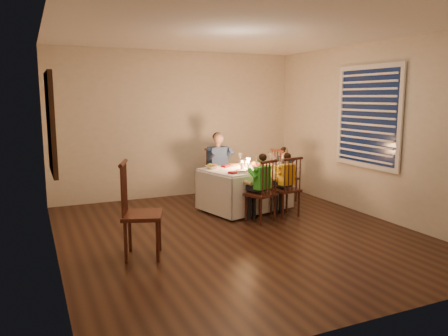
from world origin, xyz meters
name	(u,v)px	position (x,y,z in m)	size (l,w,h in m)	color
ground	(238,233)	(0.00, 0.00, 0.00)	(5.00, 5.00, 0.00)	black
wall_left	(50,144)	(-2.25, 0.00, 1.30)	(0.02, 5.00, 2.60)	beige
wall_right	(373,130)	(2.25, 0.00, 1.30)	(0.02, 5.00, 2.60)	beige
wall_back	(177,125)	(0.00, 2.50, 1.30)	(4.50, 0.02, 2.60)	beige
ceiling	(239,31)	(0.00, 0.00, 2.60)	(5.00, 5.00, 0.00)	white
dining_table	(245,180)	(0.66, 1.09, 0.48)	(1.48, 1.22, 0.64)	white
chair_adult	(219,201)	(0.51, 1.81, 0.00)	(0.38, 0.36, 0.92)	#37160F
chair_near_left	(260,221)	(0.55, 0.38, 0.00)	(0.38, 0.36, 0.92)	#37160F
chair_near_right	(285,216)	(1.04, 0.49, 0.00)	(0.38, 0.36, 0.92)	#37160F
chair_end	(284,201)	(1.54, 1.32, 0.00)	(0.38, 0.36, 0.92)	#37160F
chair_extra	(144,256)	(-1.35, -0.32, 0.00)	(0.45, 0.43, 1.10)	#37160F
adult	(219,201)	(0.51, 1.81, 0.00)	(0.42, 0.39, 1.19)	navy
child_green	(260,221)	(0.55, 0.38, 0.00)	(0.31, 0.29, 1.00)	green
child_yellow	(285,216)	(1.04, 0.49, 0.00)	(0.30, 0.27, 0.97)	#F2AE1A
child_teal	(284,201)	(1.54, 1.32, 0.00)	(0.29, 0.26, 0.95)	#1B3444
setting_adult	(234,165)	(0.59, 1.35, 0.68)	(0.26, 0.26, 0.02)	silver
setting_green	(242,172)	(0.43, 0.76, 0.68)	(0.26, 0.26, 0.02)	silver
setting_yellow	(268,168)	(0.96, 0.89, 0.68)	(0.26, 0.26, 0.02)	silver
setting_teal	(265,165)	(1.09, 1.20, 0.68)	(0.26, 0.26, 0.02)	silver
candle_left	(242,165)	(0.60, 1.08, 0.72)	(0.06, 0.06, 0.10)	white
candle_right	(247,165)	(0.70, 1.10, 0.72)	(0.06, 0.06, 0.10)	white
squash	(210,166)	(0.11, 1.24, 0.72)	(0.09, 0.09, 0.09)	yellow
orange_fruit	(254,164)	(0.88, 1.19, 0.71)	(0.08, 0.08, 0.08)	orange
serving_bowl	(212,167)	(0.16, 1.25, 0.70)	(0.21, 0.21, 0.05)	silver
wall_mirror	(51,123)	(-2.22, 0.30, 1.50)	(0.06, 0.95, 1.15)	black
window_blinds	(367,117)	(2.21, 0.10, 1.50)	(0.07, 1.34, 1.54)	#0D1834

